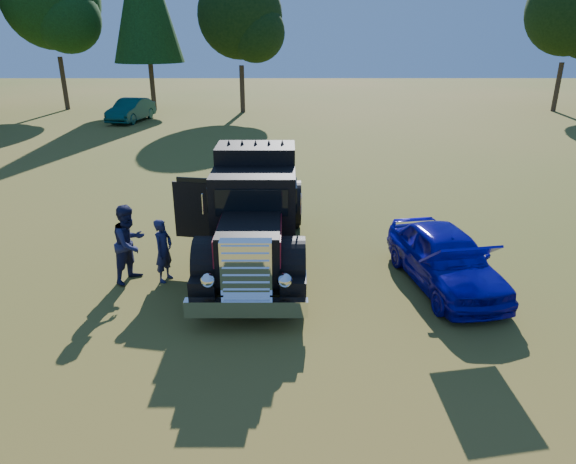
# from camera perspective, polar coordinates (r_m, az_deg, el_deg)

# --- Properties ---
(ground) EXTENTS (120.00, 120.00, 0.00)m
(ground) POSITION_cam_1_polar(r_m,az_deg,el_deg) (11.89, 2.84, -7.65)
(ground) COLOR #415819
(ground) RESTS_ON ground
(treeline) EXTENTS (72.10, 24.04, 13.84)m
(treeline) POSITION_cam_1_polar(r_m,az_deg,el_deg) (37.41, -6.81, 24.13)
(treeline) COLOR #2D2116
(treeline) RESTS_ON ground
(diamond_t_truck) EXTENTS (3.37, 7.16, 3.00)m
(diamond_t_truck) POSITION_cam_1_polar(r_m,az_deg,el_deg) (13.25, -3.71, 1.55)
(diamond_t_truck) COLOR black
(diamond_t_truck) RESTS_ON ground
(hotrod_coupe) EXTENTS (2.37, 4.45, 1.89)m
(hotrod_coupe) POSITION_cam_1_polar(r_m,az_deg,el_deg) (12.84, 17.10, -2.76)
(hotrod_coupe) COLOR #0908B6
(hotrod_coupe) RESTS_ON ground
(spectator_near) EXTENTS (0.56, 0.68, 1.59)m
(spectator_near) POSITION_cam_1_polar(r_m,az_deg,el_deg) (12.85, -13.66, -2.00)
(spectator_near) COLOR #21244D
(spectator_near) RESTS_ON ground
(spectator_far) EXTENTS (1.08, 1.18, 1.95)m
(spectator_far) POSITION_cam_1_polar(r_m,az_deg,el_deg) (13.02, -17.18, -1.21)
(spectator_far) COLOR #1B1E41
(spectator_far) RESTS_ON ground
(distant_teal_car) EXTENTS (2.41, 4.80, 1.51)m
(distant_teal_car) POSITION_cam_1_polar(r_m,az_deg,el_deg) (37.53, -17.05, 12.82)
(distant_teal_car) COLOR #0B423D
(distant_teal_car) RESTS_ON ground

